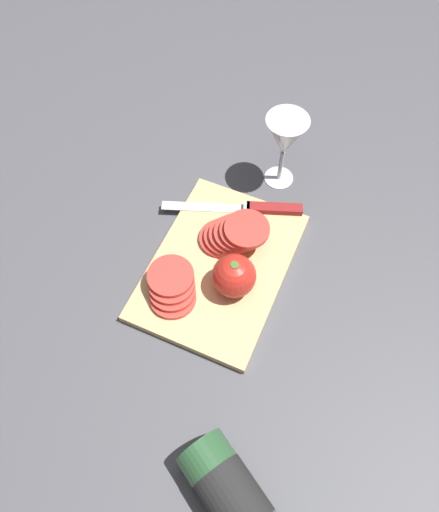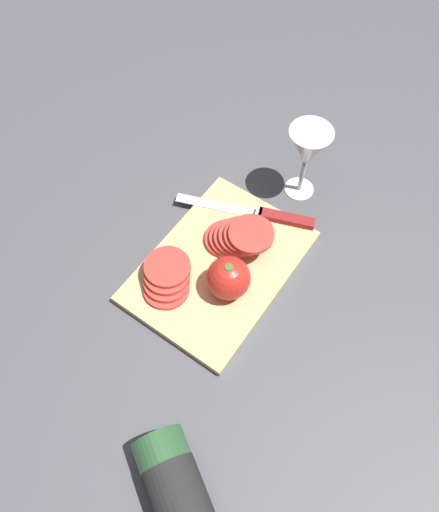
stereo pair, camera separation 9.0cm
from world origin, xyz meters
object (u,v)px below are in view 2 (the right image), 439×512
object	(u,v)px
whole_tomato	(229,278)
tomato_slice_stack_near	(239,237)
tomato_slice_stack_far	(167,278)
wine_glass	(308,150)
knife	(273,216)

from	to	relation	value
whole_tomato	tomato_slice_stack_near	xyz separation A→B (m)	(-0.09, -0.04, -0.01)
tomato_slice_stack_near	tomato_slice_stack_far	xyz separation A→B (m)	(0.14, -0.06, -0.01)
whole_tomato	tomato_slice_stack_near	world-z (taller)	whole_tomato
wine_glass	tomato_slice_stack_near	world-z (taller)	wine_glass
wine_glass	tomato_slice_stack_far	size ratio (longest dim) A/B	1.53
whole_tomato	knife	bearing A→B (deg)	-174.63
tomato_slice_stack_far	knife	bearing A→B (deg)	160.96
wine_glass	whole_tomato	bearing A→B (deg)	2.99
knife	whole_tomato	bearing A→B (deg)	74.77
wine_glass	whole_tomato	distance (m)	0.29
knife	tomato_slice_stack_far	bearing A→B (deg)	50.36
knife	wine_glass	bearing A→B (deg)	-111.68
knife	tomato_slice_stack_far	world-z (taller)	tomato_slice_stack_far
knife	tomato_slice_stack_far	xyz separation A→B (m)	(0.23, -0.08, 0.01)
whole_tomato	tomato_slice_stack_far	bearing A→B (deg)	-60.63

